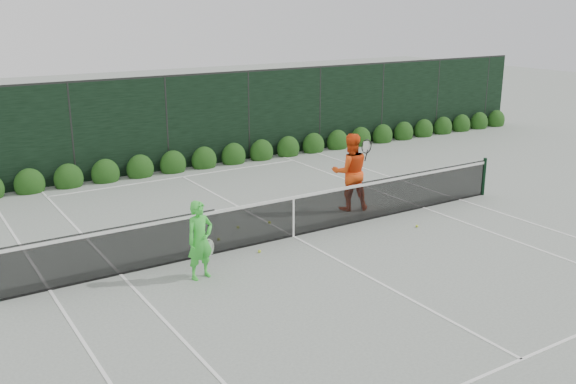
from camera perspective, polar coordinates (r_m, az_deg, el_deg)
ground at (r=14.96m, az=0.47°, el=-3.98°), size 80.00×80.00×0.00m
tennis_net at (r=14.77m, az=0.40°, el=-2.06°), size 12.90×0.10×1.07m
player_woman at (r=12.61m, az=-7.82°, el=-4.25°), size 0.67×0.47×1.58m
player_man at (r=16.75m, az=5.56°, el=1.80°), size 1.20×1.07×2.03m
court_lines at (r=14.96m, az=0.47°, el=-3.96°), size 11.03×23.83×0.01m
windscreen_fence at (r=12.40m, az=7.30°, el=-1.04°), size 32.00×21.07×3.06m
hedge_row at (r=21.00m, az=-10.18°, el=2.40°), size 31.66×0.65×0.94m
tennis_balls at (r=14.86m, az=-1.74°, el=-3.99°), size 5.47×2.32×0.07m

